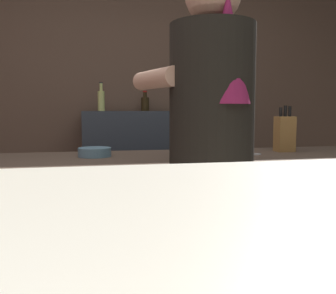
# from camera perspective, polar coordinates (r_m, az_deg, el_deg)

# --- Properties ---
(wall_back) EXTENTS (5.20, 0.10, 2.70)m
(wall_back) POSITION_cam_1_polar(r_m,az_deg,el_deg) (3.49, -8.16, 9.00)
(wall_back) COLOR brown
(wall_back) RESTS_ON ground
(prep_counter) EXTENTS (2.10, 0.60, 0.90)m
(prep_counter) POSITION_cam_1_polar(r_m,az_deg,el_deg) (2.12, 4.60, -13.37)
(prep_counter) COLOR #4D3C31
(prep_counter) RESTS_ON ground
(back_shelf) EXTENTS (0.85, 0.36, 1.13)m
(back_shelf) POSITION_cam_1_polar(r_m,az_deg,el_deg) (3.27, -5.03, -4.55)
(back_shelf) COLOR #323943
(back_shelf) RESTS_ON ground
(bartender) EXTENTS (0.49, 0.55, 1.69)m
(bartender) POSITION_cam_1_polar(r_m,az_deg,el_deg) (1.56, 6.57, -0.31)
(bartender) COLOR #292836
(bartender) RESTS_ON ground
(knife_block) EXTENTS (0.10, 0.08, 0.26)m
(knife_block) POSITION_cam_1_polar(r_m,az_deg,el_deg) (2.27, 17.02, 1.97)
(knife_block) COLOR olive
(knife_block) RESTS_ON prep_counter
(mixing_bowl) EXTENTS (0.17, 0.17, 0.05)m
(mixing_bowl) POSITION_cam_1_polar(r_m,az_deg,el_deg) (1.98, -10.90, -0.76)
(mixing_bowl) COLOR slate
(mixing_bowl) RESTS_ON prep_counter
(chefs_knife) EXTENTS (0.24, 0.04, 0.01)m
(chefs_knife) POSITION_cam_1_polar(r_m,az_deg,el_deg) (2.04, 10.46, -1.10)
(chefs_knife) COLOR silver
(chefs_knife) RESTS_ON prep_counter
(bottle_hot_sauce) EXTENTS (0.07, 0.07, 0.17)m
(bottle_hot_sauce) POSITION_cam_1_polar(r_m,az_deg,el_deg) (3.33, -3.45, 6.54)
(bottle_hot_sauce) COLOR black
(bottle_hot_sauce) RESTS_ON back_shelf
(bottle_olive_oil) EXTENTS (0.06, 0.06, 0.24)m
(bottle_olive_oil) POSITION_cam_1_polar(r_m,az_deg,el_deg) (3.20, -9.94, 6.96)
(bottle_olive_oil) COLOR #C8D375
(bottle_olive_oil) RESTS_ON back_shelf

